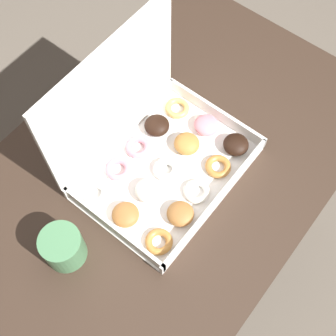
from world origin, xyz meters
name	(u,v)px	position (x,y,z in m)	size (l,w,h in m)	color
ground_plane	(164,259)	(0.00, 0.00, 0.00)	(8.00, 8.00, 0.00)	#6B6054
dining_table	(162,191)	(0.00, 0.00, 0.65)	(1.11, 0.70, 0.78)	#38281E
donut_box	(155,149)	(0.01, 0.02, 0.84)	(0.39, 0.29, 0.33)	white
coffee_mug	(63,247)	(-0.29, 0.03, 0.82)	(0.09, 0.09, 0.09)	#4C8456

